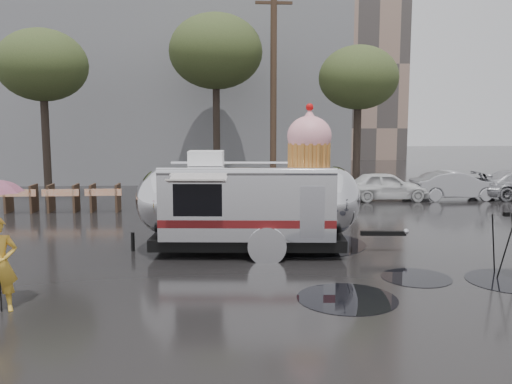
{
  "coord_description": "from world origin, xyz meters",
  "views": [
    {
      "loc": [
        0.1,
        -9.89,
        3.28
      ],
      "look_at": [
        1.02,
        3.52,
        1.51
      ],
      "focal_mm": 38.0,
      "sensor_mm": 36.0,
      "label": 1
    }
  ],
  "objects": [
    {
      "name": "ground",
      "position": [
        0.0,
        0.0,
        0.0
      ],
      "size": [
        120.0,
        120.0,
        0.0
      ],
      "primitive_type": "plane",
      "color": "black",
      "rests_on": "ground"
    },
    {
      "name": "barricade_row",
      "position": [
        -5.55,
        9.96,
        0.52
      ],
      "size": [
        4.3,
        0.8,
        1.0
      ],
      "color": "#473323",
      "rests_on": "ground"
    },
    {
      "name": "puddles",
      "position": [
        3.3,
        2.36,
        0.01
      ],
      "size": [
        6.13,
        7.05,
        0.01
      ],
      "color": "black",
      "rests_on": "ground"
    },
    {
      "name": "grey_building",
      "position": [
        -4.0,
        24.0,
        6.5
      ],
      "size": [
        22.0,
        12.0,
        13.0
      ],
      "primitive_type": "cube",
      "color": "slate",
      "rests_on": "ground"
    },
    {
      "name": "utility_pole",
      "position": [
        2.5,
        14.0,
        4.62
      ],
      "size": [
        1.6,
        0.28,
        9.0
      ],
      "color": "#473323",
      "rests_on": "ground"
    },
    {
      "name": "airstream_trailer",
      "position": [
        0.9,
        3.51,
        1.33
      ],
      "size": [
        7.02,
        2.83,
        3.79
      ],
      "rotation": [
        0.0,
        0.0,
        -0.08
      ],
      "color": "silver",
      "rests_on": "ground"
    },
    {
      "name": "tree_left",
      "position": [
        -7.0,
        13.0,
        5.48
      ],
      "size": [
        3.64,
        3.64,
        6.95
      ],
      "color": "#382D26",
      "rests_on": "ground"
    },
    {
      "name": "tree_right",
      "position": [
        6.0,
        13.0,
        5.06
      ],
      "size": [
        3.36,
        3.36,
        6.42
      ],
      "color": "#382D26",
      "rests_on": "ground"
    },
    {
      "name": "tree_mid",
      "position": [
        0.0,
        15.0,
        6.34
      ],
      "size": [
        4.2,
        4.2,
        8.03
      ],
      "color": "#382D26",
      "rests_on": "ground"
    },
    {
      "name": "parked_cars",
      "position": [
        11.78,
        12.0,
        0.72
      ],
      "size": [
        13.2,
        1.9,
        1.5
      ],
      "color": "silver",
      "rests_on": "ground"
    },
    {
      "name": "tripod",
      "position": [
        6.12,
        0.94,
        0.8
      ],
      "size": [
        0.54,
        0.57,
        1.39
      ],
      "rotation": [
        0.0,
        0.0,
        0.16
      ],
      "color": "black",
      "rests_on": "ground"
    }
  ]
}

